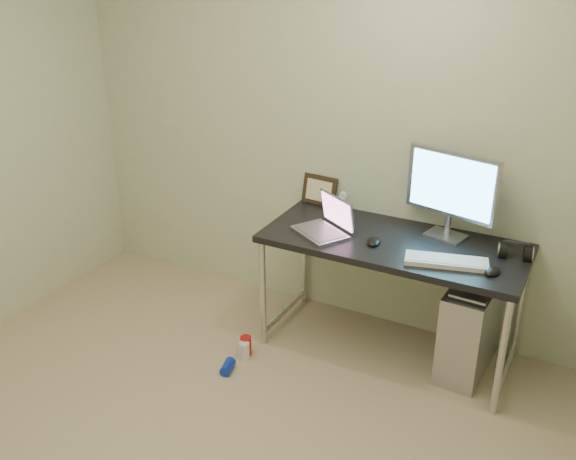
# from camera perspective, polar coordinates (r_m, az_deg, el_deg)

# --- Properties ---
(wall_back) EXTENTS (3.50, 0.02, 2.50)m
(wall_back) POSITION_cam_1_polar(r_m,az_deg,el_deg) (4.03, 3.08, 9.05)
(wall_back) COLOR beige
(wall_back) RESTS_ON ground
(desk) EXTENTS (1.49, 0.65, 0.75)m
(desk) POSITION_cam_1_polar(r_m,az_deg,el_deg) (3.75, 9.30, -2.06)
(desk) COLOR black
(desk) RESTS_ON ground
(tower_computer) EXTENTS (0.27, 0.55, 0.59)m
(tower_computer) POSITION_cam_1_polar(r_m,az_deg,el_deg) (3.88, 15.91, -8.28)
(tower_computer) COLOR #AFAFB3
(tower_computer) RESTS_ON ground
(cable_a) EXTENTS (0.01, 0.16, 0.69)m
(cable_a) POSITION_cam_1_polar(r_m,az_deg,el_deg) (4.02, 16.13, -5.10)
(cable_a) COLOR black
(cable_a) RESTS_ON ground
(cable_b) EXTENTS (0.02, 0.11, 0.71)m
(cable_b) POSITION_cam_1_polar(r_m,az_deg,el_deg) (4.00, 17.29, -5.75)
(cable_b) COLOR black
(cable_b) RESTS_ON ground
(can_red) EXTENTS (0.07, 0.07, 0.12)m
(can_red) POSITION_cam_1_polar(r_m,az_deg,el_deg) (3.98, -3.76, -10.21)
(can_red) COLOR red
(can_red) RESTS_ON ground
(can_white) EXTENTS (0.07, 0.07, 0.11)m
(can_white) POSITION_cam_1_polar(r_m,az_deg,el_deg) (3.94, -3.90, -10.68)
(can_white) COLOR white
(can_white) RESTS_ON ground
(can_blue) EXTENTS (0.09, 0.13, 0.06)m
(can_blue) POSITION_cam_1_polar(r_m,az_deg,el_deg) (3.86, -5.38, -12.01)
(can_blue) COLOR #112DC4
(can_blue) RESTS_ON ground
(laptop) EXTENTS (0.40, 0.38, 0.22)m
(laptop) POSITION_cam_1_polar(r_m,az_deg,el_deg) (3.75, 3.44, 0.50)
(laptop) COLOR #A4A3AA
(laptop) RESTS_ON desk
(monitor) EXTENTS (0.54, 0.21, 0.51)m
(monitor) POSITION_cam_1_polar(r_m,az_deg,el_deg) (3.71, 14.32, 3.63)
(monitor) COLOR #A4A3AA
(monitor) RESTS_ON desk
(keyboard) EXTENTS (0.45, 0.24, 0.03)m
(keyboard) POSITION_cam_1_polar(r_m,az_deg,el_deg) (3.50, 13.90, -2.73)
(keyboard) COLOR silver
(keyboard) RESTS_ON desk
(mouse_right) EXTENTS (0.09, 0.13, 0.04)m
(mouse_right) POSITION_cam_1_polar(r_m,az_deg,el_deg) (3.46, 17.73, -3.41)
(mouse_right) COLOR black
(mouse_right) RESTS_ON desk
(mouse_left) EXTENTS (0.10, 0.14, 0.04)m
(mouse_left) POSITION_cam_1_polar(r_m,az_deg,el_deg) (3.65, 7.64, -0.89)
(mouse_left) COLOR black
(mouse_left) RESTS_ON desk
(headphones) EXTENTS (0.19, 0.11, 0.12)m
(headphones) POSITION_cam_1_polar(r_m,az_deg,el_deg) (3.67, 19.56, -1.84)
(headphones) COLOR black
(headphones) RESTS_ON desk
(picture_frame) EXTENTS (0.24, 0.09, 0.19)m
(picture_frame) POSITION_cam_1_polar(r_m,az_deg,el_deg) (4.14, 2.82, 3.56)
(picture_frame) COLOR black
(picture_frame) RESTS_ON desk
(webcam) EXTENTS (0.05, 0.05, 0.13)m
(webcam) POSITION_cam_1_polar(r_m,az_deg,el_deg) (4.02, 4.90, 2.90)
(webcam) COLOR silver
(webcam) RESTS_ON desk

